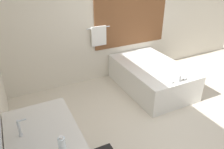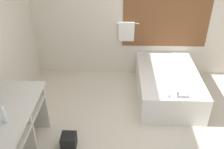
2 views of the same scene
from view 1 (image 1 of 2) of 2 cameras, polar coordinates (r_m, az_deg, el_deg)
ground_plane at (r=3.53m, az=16.38°, el=-15.11°), size 16.00×16.00×0.00m
wall_back_with_blinds at (r=4.58m, az=-0.26°, el=15.14°), size 7.40×0.13×2.70m
sink_faucet at (r=2.23m, az=-22.99°, el=-12.84°), size 0.09×0.04×0.18m
bathtub at (r=4.47m, az=10.18°, el=-0.19°), size 1.09×1.69×0.64m
water_bottle_1 at (r=1.92m, az=-12.83°, el=-18.09°), size 0.06×0.06×0.23m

